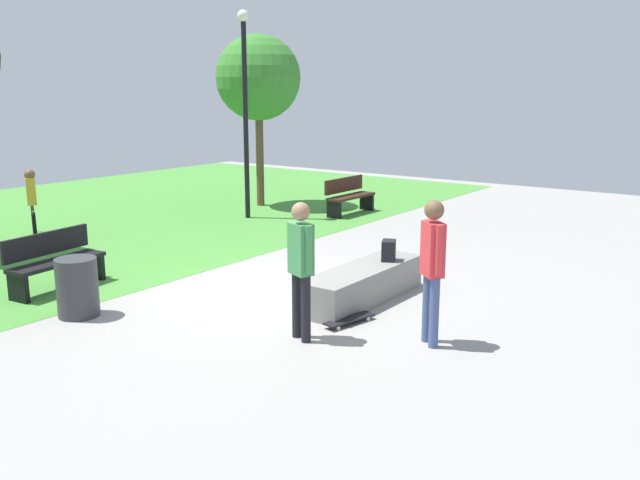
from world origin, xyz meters
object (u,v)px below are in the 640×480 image
(backpack_on_ledge, at_px, (389,250))
(skater_performing_trick, at_px, (432,260))
(skater_watching, at_px, (301,260))
(concrete_ledge, at_px, (362,284))
(skateboard_by_ledge, at_px, (349,319))
(lamp_post, at_px, (245,97))
(cyclist_on_bicycle, at_px, (33,210))
(trash_bin, at_px, (77,287))
(park_bench_far_right, at_px, (349,195))
(tree_slender_maple, at_px, (258,78))
(park_bench_near_path, at_px, (54,260))

(backpack_on_ledge, height_order, skater_performing_trick, skater_performing_trick)
(skater_watching, bearing_deg, concrete_ledge, 7.79)
(backpack_on_ledge, height_order, skater_watching, skater_watching)
(skateboard_by_ledge, bearing_deg, lamp_post, 51.45)
(skater_watching, distance_m, cyclist_on_bicycle, 8.21)
(trash_bin, bearing_deg, backpack_on_ledge, -39.79)
(backpack_on_ledge, relative_size, park_bench_far_right, 0.20)
(tree_slender_maple, relative_size, trash_bin, 5.43)
(concrete_ledge, height_order, park_bench_near_path, park_bench_near_path)
(concrete_ledge, height_order, skater_watching, skater_watching)
(cyclist_on_bicycle, bearing_deg, lamp_post, -23.58)
(skateboard_by_ledge, bearing_deg, park_bench_near_path, 106.12)
(skater_performing_trick, distance_m, tree_slender_maple, 10.98)
(concrete_ledge, bearing_deg, tree_slender_maple, 50.55)
(lamp_post, bearing_deg, park_bench_far_right, -41.85)
(park_bench_near_path, height_order, trash_bin, park_bench_near_path)
(skater_performing_trick, relative_size, lamp_post, 0.37)
(backpack_on_ledge, height_order, trash_bin, same)
(trash_bin, bearing_deg, tree_slender_maple, 24.97)
(skateboard_by_ledge, distance_m, trash_bin, 3.81)
(park_bench_far_right, height_order, cyclist_on_bicycle, cyclist_on_bicycle)
(park_bench_far_right, xyz_separation_m, lamp_post, (-1.91, 1.71, 2.44))
(backpack_on_ledge, height_order, lamp_post, lamp_post)
(park_bench_far_right, xyz_separation_m, tree_slender_maple, (-0.34, 2.64, 2.89))
(skater_performing_trick, xyz_separation_m, skateboard_by_ledge, (0.04, 1.23, -1.01))
(park_bench_near_path, height_order, lamp_post, lamp_post)
(skater_performing_trick, bearing_deg, concrete_ledge, 58.07)
(park_bench_far_right, bearing_deg, park_bench_near_path, 179.39)
(skater_performing_trick, xyz_separation_m, park_bench_far_right, (6.97, 5.82, -0.60))
(concrete_ledge, distance_m, backpack_on_ledge, 0.74)
(skater_performing_trick, relative_size, cyclist_on_bicycle, 1.14)
(backpack_on_ledge, bearing_deg, skater_watching, -21.26)
(skateboard_by_ledge, xyz_separation_m, cyclist_on_bicycle, (0.53, 8.26, 0.57))
(park_bench_near_path, bearing_deg, trash_bin, -112.28)
(lamp_post, bearing_deg, park_bench_near_path, -165.73)
(backpack_on_ledge, relative_size, tree_slender_maple, 0.07)
(tree_slender_maple, bearing_deg, skateboard_by_ledge, -132.34)
(cyclist_on_bicycle, bearing_deg, skater_performing_trick, -93.41)
(park_bench_far_right, bearing_deg, skateboard_by_ledge, -146.47)
(backpack_on_ledge, relative_size, trash_bin, 0.39)
(backpack_on_ledge, bearing_deg, skateboard_by_ledge, -13.26)
(tree_slender_maple, bearing_deg, skater_performing_trick, -128.09)
(skater_watching, relative_size, park_bench_near_path, 1.08)
(park_bench_near_path, distance_m, tree_slender_maple, 8.82)
(park_bench_near_path, bearing_deg, skater_watching, -83.51)
(trash_bin, bearing_deg, cyclist_on_bicycle, 63.81)
(concrete_ledge, xyz_separation_m, lamp_post, (4.03, 5.88, 2.66))
(skater_performing_trick, bearing_deg, lamp_post, 56.09)
(trash_bin, height_order, cyclist_on_bicycle, cyclist_on_bicycle)
(cyclist_on_bicycle, bearing_deg, concrete_ledge, -86.62)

